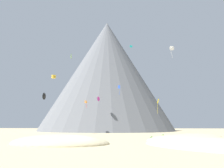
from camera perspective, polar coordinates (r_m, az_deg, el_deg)
name	(u,v)px	position (r m, az deg, el deg)	size (l,w,h in m)	color
ground_plane	(79,145)	(36.13, -8.08, -14.67)	(400.00, 400.00, 0.00)	#C6B284
dune_foreground_left	(60,143)	(40.32, -12.72, -14.04)	(17.00, 13.90, 2.91)	beige
dune_foreground_right	(223,147)	(37.08, 25.51, -13.69)	(26.42, 16.71, 2.00)	beige
dune_midground	(192,138)	(61.43, 19.05, -12.31)	(20.65, 10.46, 1.83)	beige
dune_back_low	(189,142)	(45.09, 18.38, -13.34)	(15.56, 8.59, 2.64)	#CCBA8E
bush_near_left	(183,138)	(54.76, 16.91, -12.49)	(2.37, 2.37, 0.50)	#668C4C
bush_far_right	(163,136)	(58.92, 12.38, -12.28)	(1.79, 1.79, 0.93)	#668C4C
bush_low_patch	(152,138)	(45.79, 9.69, -13.04)	(1.73, 1.73, 0.97)	#477238
bush_near_right	(46,140)	(47.16, -15.97, -13.05)	(1.92, 1.92, 0.41)	#386633
bush_scatter_east	(67,141)	(43.10, -10.90, -13.54)	(2.25, 2.25, 0.44)	#668C4C
bush_mid_center	(90,139)	(45.88, -5.33, -13.24)	(2.53, 2.53, 0.79)	#386633
rock_massif	(105,81)	(131.18, -1.63, 0.83)	(103.23, 103.23, 62.34)	slate
kite_orange_low	(86,102)	(90.89, -6.43, -4.38)	(1.00, 0.98, 2.74)	orange
kite_black_low	(44,96)	(74.17, -16.26, -2.90)	(0.45, 2.14, 2.13)	black
kite_gold_mid	(54,77)	(87.23, -14.12, 1.76)	(1.71, 1.71, 1.30)	gold
kite_lime_high	(71,56)	(97.09, -10.06, 6.70)	(0.74, 2.33, 2.32)	#8CD133
kite_white_high	(172,48)	(99.55, 14.46, 8.49)	(2.00, 0.71, 4.99)	white
kite_yellow_low	(158,103)	(86.58, 11.20, -4.70)	(0.75, 0.63, 5.42)	yellow
kite_magenta_low	(98,99)	(88.77, -3.38, -3.65)	(0.97, 1.72, 1.76)	#D1339E
kite_teal_high	(131,46)	(88.77, 4.71, 9.20)	(1.08, 0.29, 0.97)	teal
kite_blue_mid	(119,88)	(76.90, 1.77, -0.91)	(0.83, 1.01, 3.20)	blue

